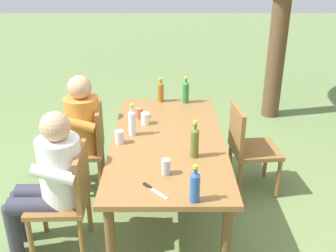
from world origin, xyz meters
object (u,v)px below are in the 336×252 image
Objects in this scene: person_in_white_shirt at (75,129)px; table_knife at (153,190)px; bottle_clear at (132,122)px; cup_terracotta at (139,113)px; cup_steel at (166,167)px; chair_near_right at (68,195)px; cup_glass at (119,137)px; chair_near_left at (88,144)px; dining_table at (168,148)px; cup_white at (145,118)px; person_in_plaid_shirt at (51,177)px; chair_far_left at (248,145)px; bottle_olive at (195,141)px; bottle_amber at (161,91)px; bottle_green at (186,91)px; bottle_blue at (195,186)px.

person_in_white_shirt reaches higher than table_knife.
table_knife is (0.85, 0.20, -0.12)m from bottle_clear.
cup_steel reaches higher than cup_terracotta.
table_knife is at bearing 13.57° from bottle_clear.
cup_terracotta is (-0.88, 0.50, 0.32)m from chair_near_right.
chair_near_left is at bearing -143.67° from cup_glass.
dining_table is 0.40m from cup_white.
cup_steel is (0.99, 0.86, 0.16)m from person_in_white_shirt.
bottle_clear is 2.70× the size of cup_white.
person_in_plaid_shirt is 0.80m from bottle_clear.
person_in_plaid_shirt is at bearing -62.82° from chair_far_left.
bottle_olive is 0.56m from table_knife.
dining_table is at bearing 4.72° from bottle_amber.
chair_far_left reaches higher than dining_table.
person_in_white_shirt is (-0.85, -0.11, 0.17)m from chair_near_right.
cup_steel reaches higher than chair_near_left.
chair_near_left is at bearing -150.81° from table_knife.
bottle_green is at bearing 147.79° from bottle_clear.
bottle_clear is (0.34, 0.57, 0.22)m from person_in_white_shirt.
cup_terracotta is (-0.76, -0.47, -0.08)m from bottle_olive.
chair_near_right is at bearing -116.18° from bottle_blue.
bottle_clear is 1.09× the size of bottle_blue.
person_in_white_shirt is (0.01, -0.11, 0.17)m from chair_near_left.
bottle_green is 0.26m from bottle_amber.
person_in_white_shirt reaches higher than cup_glass.
bottle_olive reaches higher than cup_glass.
cup_terracotta reaches higher than dining_table.
bottle_clear reaches higher than cup_white.
chair_near_right is 1.11m from bottle_blue.
chair_near_right reaches higher than cup_terracotta.
bottle_amber is (-0.46, 0.80, 0.21)m from person_in_white_shirt.
chair_near_right is at bearing -117.00° from table_knife.
chair_far_left is at bearing 143.78° from table_knife.
table_knife is (1.65, -0.03, -0.11)m from bottle_amber.
chair_near_left is 0.91m from bottle_amber.
cup_steel is (0.87, 0.19, 0.01)m from cup_white.
chair_near_right is 1.53m from bottle_amber.
bottle_blue reaches higher than table_knife.
cup_steel is (0.25, -0.22, -0.07)m from bottle_olive.
bottle_clear is at bearing -72.54° from chair_far_left.
bottle_olive reaches higher than bottle_blue.
bottle_amber is (-0.81, 0.23, -0.01)m from bottle_clear.
dining_table is 2.18× the size of chair_far_left.
chair_near_left is at bearing 94.04° from person_in_white_shirt.
cup_white is (0.54, -0.39, -0.07)m from bottle_green.
bottle_green is at bearing 113.82° from chair_near_left.
chair_near_right is 3.11× the size of bottle_green.
cup_glass is (0.15, -0.09, -0.07)m from bottle_clear.
bottle_green is 2.68× the size of cup_white.
chair_near_right is 2.89× the size of bottle_olive.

